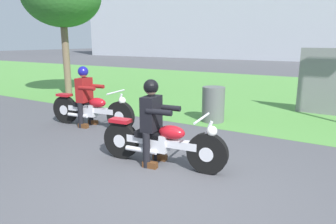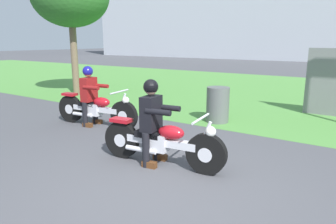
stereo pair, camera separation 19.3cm
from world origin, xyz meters
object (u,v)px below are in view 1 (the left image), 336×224
object	(u,v)px
rider_follow	(85,92)
trash_can	(213,104)
rider_lead	(152,116)
motorcycle_follow	(92,110)
motorcycle_lead	(162,142)

from	to	relation	value
rider_follow	trash_can	distance (m)	3.12
rider_follow	rider_lead	bearing A→B (deg)	-29.28
motorcycle_follow	rider_follow	size ratio (longest dim) A/B	1.60
motorcycle_follow	trash_can	size ratio (longest dim) A/B	2.59
motorcycle_lead	rider_lead	size ratio (longest dim) A/B	1.56
rider_lead	rider_follow	bearing A→B (deg)	150.72
trash_can	rider_lead	bearing A→B (deg)	-85.58
motorcycle_lead	motorcycle_follow	world-z (taller)	motorcycle_follow
motorcycle_follow	trash_can	bearing A→B (deg)	34.04
motorcycle_lead	trash_can	size ratio (longest dim) A/B	2.48
rider_follow	trash_can	world-z (taller)	rider_follow
rider_lead	motorcycle_lead	bearing A→B (deg)	-0.83
rider_lead	trash_can	xyz separation A→B (m)	(-0.24, 3.05, -0.38)
motorcycle_lead	motorcycle_follow	bearing A→B (deg)	150.72
trash_can	motorcycle_follow	bearing A→B (deg)	-139.22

